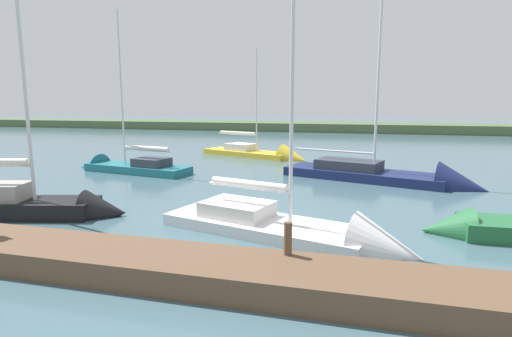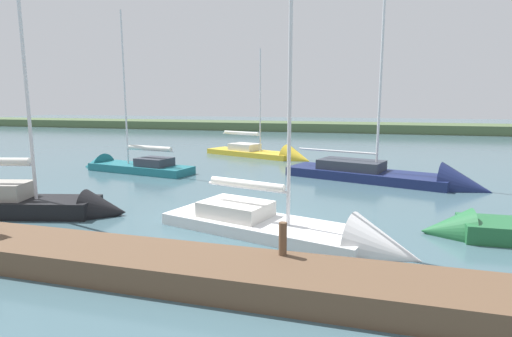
% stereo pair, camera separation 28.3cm
% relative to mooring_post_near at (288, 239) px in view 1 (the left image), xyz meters
% --- Properties ---
extents(ground_plane, '(200.00, 200.00, 0.00)m').
position_rel_mooring_post_near_xyz_m(ground_plane, '(2.47, -4.14, -1.02)').
color(ground_plane, '#42606B').
extents(far_shoreline, '(180.00, 8.00, 2.40)m').
position_rel_mooring_post_near_xyz_m(far_shoreline, '(2.47, -51.44, -1.02)').
color(far_shoreline, '#4C603D').
rests_on(far_shoreline, ground_plane).
extents(dock_pier, '(24.71, 1.94, 0.63)m').
position_rel_mooring_post_near_xyz_m(dock_pier, '(2.47, 0.68, -0.71)').
color(dock_pier, brown).
rests_on(dock_pier, ground_plane).
extents(mooring_post_near, '(0.19, 0.19, 0.79)m').
position_rel_mooring_post_near_xyz_m(mooring_post_near, '(0.00, 0.00, 0.00)').
color(mooring_post_near, brown).
rests_on(mooring_post_near, dock_pier).
extents(sailboat_inner_slip, '(10.59, 5.53, 11.02)m').
position_rel_mooring_post_near_xyz_m(sailboat_inner_slip, '(-3.39, -13.05, -0.92)').
color(sailboat_inner_slip, navy).
rests_on(sailboat_inner_slip, ground_plane).
extents(sailboat_behind_pier, '(9.26, 5.42, 9.23)m').
position_rel_mooring_post_near_xyz_m(sailboat_behind_pier, '(5.61, -20.88, -0.92)').
color(sailboat_behind_pier, gold).
rests_on(sailboat_behind_pier, ground_plane).
extents(sailboat_outer_mooring, '(8.58, 4.27, 9.11)m').
position_rel_mooring_post_near_xyz_m(sailboat_outer_mooring, '(-0.08, -2.98, -0.94)').
color(sailboat_outer_mooring, white).
rests_on(sailboat_outer_mooring, ground_plane).
extents(sailboat_near_dock, '(8.22, 3.26, 10.40)m').
position_rel_mooring_post_near_xyz_m(sailboat_near_dock, '(12.54, -12.58, -0.92)').
color(sailboat_near_dock, '#1E6B75').
rests_on(sailboat_near_dock, ground_plane).
extents(sailboat_far_right, '(6.97, 3.27, 8.81)m').
position_rel_mooring_post_near_xyz_m(sailboat_far_right, '(9.75, -3.08, -0.77)').
color(sailboat_far_right, black).
rests_on(sailboat_far_right, ground_plane).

